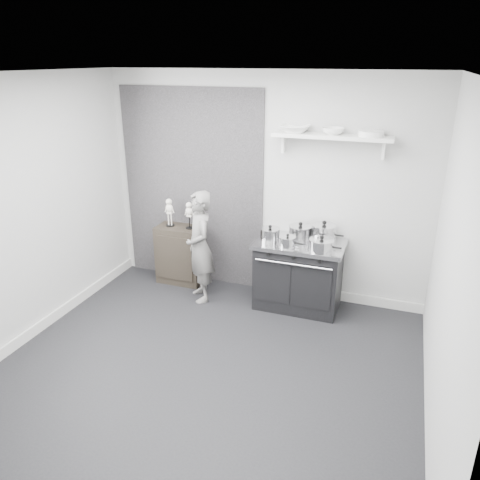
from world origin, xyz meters
The scene contains 16 objects.
ground centered at (0.00, 0.00, 0.00)m, with size 4.00×4.00×0.00m, color black.
room_shell centered at (-0.09, 0.15, 1.64)m, with size 4.02×3.62×2.71m.
wall_shelf centered at (0.80, 1.68, 2.01)m, with size 1.30×0.26×0.24m.
stove centered at (0.55, 1.48, 0.42)m, with size 1.03×0.64×0.82m.
side_cabinet centered at (-1.07, 1.61, 0.39)m, with size 0.59×0.35×0.77m, color black.
child centered at (-0.62, 1.26, 0.69)m, with size 0.50×0.33×1.38m, color slate.
pot_front_left centered at (0.21, 1.40, 0.90)m, with size 0.32×0.23×0.20m.
pot_back_left centered at (0.52, 1.61, 0.90)m, with size 0.36×0.27×0.20m.
pot_back_right centered at (0.80, 1.60, 0.93)m, with size 0.37×0.29×0.25m.
pot_front_right centered at (0.83, 1.30, 0.89)m, with size 0.36×0.27×0.18m.
pot_front_center centered at (0.45, 1.29, 0.89)m, with size 0.28×0.19×0.16m.
skeleton_full centered at (-1.20, 1.61, 0.98)m, with size 0.12×0.08×0.42m, color white, non-canonical shape.
skeleton_torso centered at (-0.92, 1.61, 0.97)m, with size 0.11×0.07×0.40m, color white, non-canonical shape.
bowl_large centered at (0.39, 1.67, 2.08)m, with size 0.33×0.33×0.08m, color white.
bowl_small centered at (0.81, 1.67, 2.08)m, with size 0.23×0.23×0.07m, color white.
plate_stack centered at (1.21, 1.67, 2.07)m, with size 0.27×0.27×0.06m, color white.
Camera 1 is at (1.59, -3.48, 2.81)m, focal length 35.00 mm.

